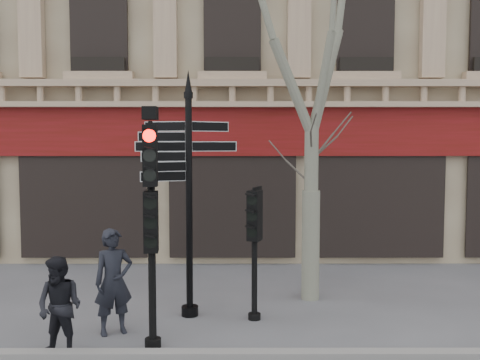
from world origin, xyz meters
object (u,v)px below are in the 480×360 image
Objects in this scene: fingerpost at (189,152)px; traffic_signal_main at (151,197)px; pedestrian_b at (60,307)px; pedestrian_a at (114,281)px; traffic_signal_secondary at (255,230)px.

fingerpost is 1.77m from traffic_signal_main.
fingerpost is 1.20× the size of traffic_signal_main.
traffic_signal_main reaches higher than pedestrian_b.
pedestrian_a is at bearing -149.52° from fingerpost.
traffic_signal_main is 1.83m from pedestrian_a.
fingerpost is at bearing -168.58° from traffic_signal_secondary.
fingerpost is 1.91× the size of traffic_signal_secondary.
pedestrian_a is (-2.46, -0.73, -0.78)m from traffic_signal_secondary.
traffic_signal_secondary is at bearing 45.29° from pedestrian_b.
pedestrian_b is (-0.61, -0.99, -0.14)m from pedestrian_a.
traffic_signal_secondary is 2.68m from pedestrian_a.
traffic_signal_main is 2.29m from traffic_signal_secondary.
pedestrian_a is at bearing 74.55° from pedestrian_b.
traffic_signal_main is 2.49× the size of pedestrian_b.
fingerpost is at bearing 62.69° from pedestrian_b.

